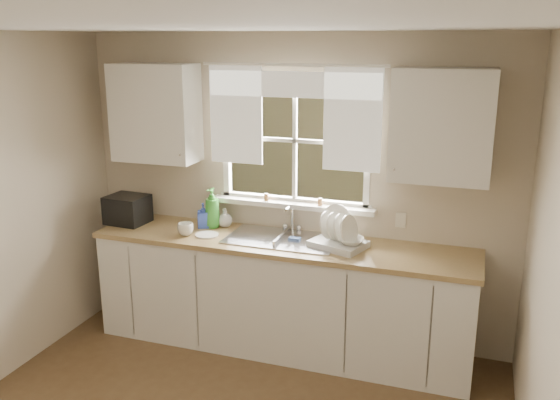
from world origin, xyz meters
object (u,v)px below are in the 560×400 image
(dish_rack, at_px, (338,237))
(black_appliance, at_px, (128,209))
(soap_bottle_a, at_px, (212,208))
(cup, at_px, (185,229))

(dish_rack, xyz_separation_m, black_appliance, (-1.86, 0.01, 0.04))
(dish_rack, xyz_separation_m, soap_bottle_a, (-1.11, 0.13, 0.09))
(soap_bottle_a, height_order, black_appliance, soap_bottle_a)
(soap_bottle_a, xyz_separation_m, cup, (-0.12, -0.26, -0.12))
(dish_rack, bearing_deg, soap_bottle_a, 173.13)
(black_appliance, bearing_deg, dish_rack, 3.47)
(cup, relative_size, black_appliance, 0.39)
(soap_bottle_a, bearing_deg, dish_rack, 4.04)
(soap_bottle_a, bearing_deg, black_appliance, -159.58)
(cup, height_order, black_appliance, black_appliance)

